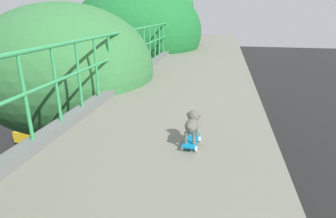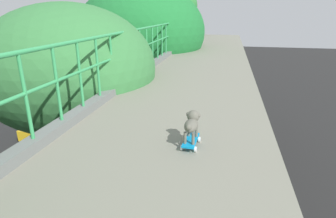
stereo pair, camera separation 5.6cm
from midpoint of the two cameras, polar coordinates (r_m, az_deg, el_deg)
name	(u,v)px [view 1 (the left image)]	position (r m, az deg, el deg)	size (l,w,h in m)	color
car_black_fifth	(72,152)	(14.33, -19.38, -8.45)	(1.81, 4.26, 1.26)	black
car_yellow_cab_sixth	(49,122)	(18.43, -23.56, -2.51)	(1.82, 3.96, 1.55)	yellow
city_bus	(121,64)	(30.20, -9.72, 9.20)	(2.55, 11.24, 3.08)	navy
roadside_tree_mid	(68,73)	(7.36, -20.25, 7.04)	(4.26, 4.26, 7.29)	#483928
roadside_tree_far	(138,33)	(13.16, -6.29, 15.46)	(5.76, 5.76, 8.30)	#4C3331
roadside_tree_farthest	(166,7)	(19.79, -0.57, 20.34)	(3.75, 3.75, 8.77)	#483932
toy_skateboard	(191,141)	(3.42, 4.40, -6.56)	(0.21, 0.43, 0.09)	#0D88CB
small_dog	(192,123)	(3.34, 4.59, -2.82)	(0.18, 0.42, 0.34)	#616054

